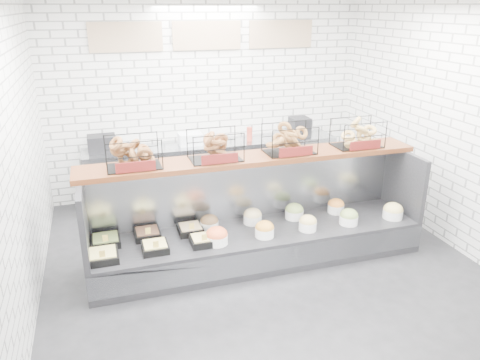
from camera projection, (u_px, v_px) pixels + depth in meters
name	position (u px, v px, depth m)	size (l,w,h in m)	color
ground	(266.00, 271.00, 5.50)	(5.50, 5.50, 0.00)	black
room_shell	(251.00, 87.00, 5.32)	(5.02, 5.51, 3.01)	white
display_case	(256.00, 233.00, 5.69)	(4.00, 0.90, 1.20)	black
bagel_shelf	(253.00, 146.00, 5.48)	(4.10, 0.50, 0.40)	#441F0E
prep_counter	(214.00, 168.00, 7.51)	(4.00, 0.60, 1.20)	#93969B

